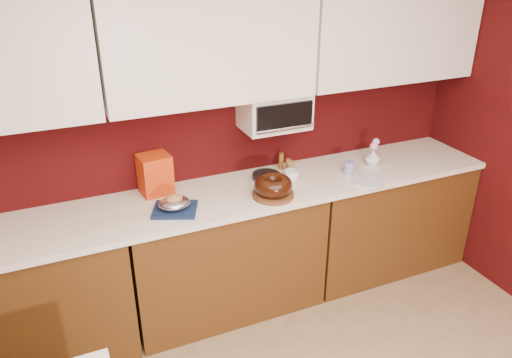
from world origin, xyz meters
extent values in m
cube|color=#390708|center=(0.00, 2.25, 1.25)|extent=(4.00, 0.02, 2.50)
cube|color=#4B2B0F|center=(-1.33, 1.94, 0.43)|extent=(1.31, 0.58, 0.86)
cube|color=#4B2B0F|center=(0.00, 1.94, 0.43)|extent=(1.31, 0.58, 0.86)
cube|color=#4B2B0F|center=(1.33, 1.94, 0.43)|extent=(1.31, 0.58, 0.86)
cube|color=silver|center=(0.00, 1.94, 0.88)|extent=(4.00, 0.62, 0.04)
cube|color=white|center=(0.00, 2.08, 1.85)|extent=(1.31, 0.33, 0.70)
cube|color=white|center=(1.33, 2.08, 1.85)|extent=(1.31, 0.33, 0.70)
cube|color=white|center=(0.45, 2.10, 1.38)|extent=(0.45, 0.30, 0.25)
cube|color=black|center=(0.45, 1.94, 1.38)|extent=(0.40, 0.02, 0.18)
cylinder|color=silver|center=(0.45, 1.93, 1.30)|extent=(0.42, 0.02, 0.02)
cylinder|color=brown|center=(0.30, 1.78, 0.91)|extent=(0.35, 0.35, 0.03)
torus|color=black|center=(0.30, 1.78, 0.98)|extent=(0.32, 0.32, 0.10)
cube|color=#122145|center=(-0.34, 1.85, 0.91)|extent=(0.33, 0.31, 0.02)
ellipsoid|color=silver|center=(-0.34, 1.85, 0.96)|extent=(0.21, 0.18, 0.07)
ellipsoid|color=#B57552|center=(-0.34, 1.85, 0.98)|extent=(0.12, 0.11, 0.07)
cube|color=#AF170B|center=(-0.39, 2.15, 1.03)|extent=(0.22, 0.20, 0.27)
cylinder|color=black|center=(0.37, 2.05, 0.92)|extent=(0.25, 0.25, 0.03)
imported|color=white|center=(0.51, 1.94, 0.95)|extent=(0.13, 0.13, 0.10)
cylinder|color=navy|center=(0.95, 1.89, 0.94)|extent=(0.09, 0.09, 0.09)
imported|color=silver|center=(1.20, 1.96, 0.97)|extent=(0.11, 0.11, 0.13)
sphere|color=pink|center=(1.20, 1.96, 1.05)|extent=(0.06, 0.06, 0.06)
sphere|color=#9BB7F8|center=(1.23, 1.98, 1.07)|extent=(0.05, 0.05, 0.05)
cylinder|color=silver|center=(1.00, 1.72, 0.91)|extent=(0.24, 0.24, 0.01)
cylinder|color=#9A451C|center=(0.56, 2.09, 0.95)|extent=(0.04, 0.04, 0.10)
cylinder|color=brown|center=(0.57, 2.07, 0.94)|extent=(0.08, 0.08, 0.09)
cylinder|color=brown|center=(0.54, 2.16, 0.96)|extent=(0.04, 0.04, 0.12)
camera|label=1|loc=(-0.97, -0.83, 2.40)|focal=35.00mm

